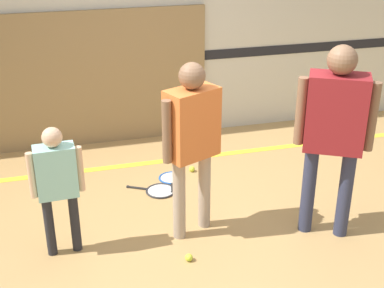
{
  "coord_description": "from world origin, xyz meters",
  "views": [
    {
      "loc": [
        -1.22,
        -4.11,
        2.81
      ],
      "look_at": [
        -0.12,
        -0.05,
        0.89
      ],
      "focal_mm": 50.0,
      "sensor_mm": 36.0,
      "label": 1
    }
  ],
  "objects_px": {
    "person_student_left": "(57,178)",
    "racket_second_spare": "(159,191)",
    "racket_spare_on_floor": "(172,179)",
    "person_instructor": "(192,132)",
    "tennis_ball_by_spare_racket": "(192,169)",
    "tennis_ball_near_instructor": "(189,258)",
    "person_student_right": "(335,123)"
  },
  "relations": [
    {
      "from": "person_student_right",
      "to": "racket_second_spare",
      "type": "xyz_separation_m",
      "value": [
        -1.31,
        1.13,
        -1.08
      ]
    },
    {
      "from": "person_student_right",
      "to": "tennis_ball_near_instructor",
      "type": "relative_size",
      "value": 26.68
    },
    {
      "from": "person_instructor",
      "to": "tennis_ball_by_spare_racket",
      "type": "xyz_separation_m",
      "value": [
        0.31,
        1.15,
        -0.96
      ]
    },
    {
      "from": "racket_second_spare",
      "to": "tennis_ball_by_spare_racket",
      "type": "height_order",
      "value": "tennis_ball_by_spare_racket"
    },
    {
      "from": "person_instructor",
      "to": "person_student_left",
      "type": "distance_m",
      "value": 1.19
    },
    {
      "from": "person_student_left",
      "to": "tennis_ball_near_instructor",
      "type": "distance_m",
      "value": 1.3
    },
    {
      "from": "person_student_left",
      "to": "racket_second_spare",
      "type": "height_order",
      "value": "person_student_left"
    },
    {
      "from": "tennis_ball_by_spare_racket",
      "to": "person_instructor",
      "type": "bearing_deg",
      "value": -105.18
    },
    {
      "from": "tennis_ball_near_instructor",
      "to": "tennis_ball_by_spare_racket",
      "type": "xyz_separation_m",
      "value": [
        0.46,
        1.59,
        0.0
      ]
    },
    {
      "from": "person_student_right",
      "to": "racket_spare_on_floor",
      "type": "bearing_deg",
      "value": -21.92
    },
    {
      "from": "person_student_left",
      "to": "tennis_ball_near_instructor",
      "type": "xyz_separation_m",
      "value": [
        1.01,
        -0.42,
        -0.69
      ]
    },
    {
      "from": "person_instructor",
      "to": "racket_spare_on_floor",
      "type": "bearing_deg",
      "value": 63.68
    },
    {
      "from": "person_student_left",
      "to": "person_student_right",
      "type": "xyz_separation_m",
      "value": [
        2.32,
        -0.31,
        0.36
      ]
    },
    {
      "from": "racket_spare_on_floor",
      "to": "racket_second_spare",
      "type": "bearing_deg",
      "value": -27.54
    },
    {
      "from": "person_student_right",
      "to": "tennis_ball_near_instructor",
      "type": "bearing_deg",
      "value": 33.29
    },
    {
      "from": "person_student_left",
      "to": "tennis_ball_near_instructor",
      "type": "height_order",
      "value": "person_student_left"
    },
    {
      "from": "person_instructor",
      "to": "person_student_right",
      "type": "relative_size",
      "value": 0.92
    },
    {
      "from": "person_instructor",
      "to": "tennis_ball_near_instructor",
      "type": "height_order",
      "value": "person_instructor"
    },
    {
      "from": "tennis_ball_near_instructor",
      "to": "tennis_ball_by_spare_racket",
      "type": "bearing_deg",
      "value": 73.88
    },
    {
      "from": "racket_second_spare",
      "to": "tennis_ball_near_instructor",
      "type": "relative_size",
      "value": 8.43
    },
    {
      "from": "person_instructor",
      "to": "tennis_ball_near_instructor",
      "type": "distance_m",
      "value": 1.07
    },
    {
      "from": "racket_second_spare",
      "to": "person_instructor",
      "type": "bearing_deg",
      "value": 129.25
    },
    {
      "from": "person_student_left",
      "to": "person_student_right",
      "type": "bearing_deg",
      "value": -10.12
    },
    {
      "from": "person_student_left",
      "to": "racket_second_spare",
      "type": "xyz_separation_m",
      "value": [
        1.02,
        0.82,
        -0.72
      ]
    },
    {
      "from": "person_student_left",
      "to": "tennis_ball_by_spare_racket",
      "type": "distance_m",
      "value": 2.0
    },
    {
      "from": "person_student_right",
      "to": "tennis_ball_by_spare_racket",
      "type": "relative_size",
      "value": 26.68
    },
    {
      "from": "person_student_left",
      "to": "racket_second_spare",
      "type": "bearing_deg",
      "value": 36.36
    },
    {
      "from": "racket_second_spare",
      "to": "tennis_ball_near_instructor",
      "type": "distance_m",
      "value": 1.24
    },
    {
      "from": "person_student_left",
      "to": "racket_spare_on_floor",
      "type": "height_order",
      "value": "person_student_left"
    },
    {
      "from": "person_student_right",
      "to": "tennis_ball_by_spare_racket",
      "type": "height_order",
      "value": "person_student_right"
    },
    {
      "from": "tennis_ball_near_instructor",
      "to": "person_student_left",
      "type": "bearing_deg",
      "value": 157.44
    },
    {
      "from": "person_student_left",
      "to": "racket_spare_on_floor",
      "type": "xyz_separation_m",
      "value": [
        1.21,
        1.04,
        -0.72
      ]
    }
  ]
}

